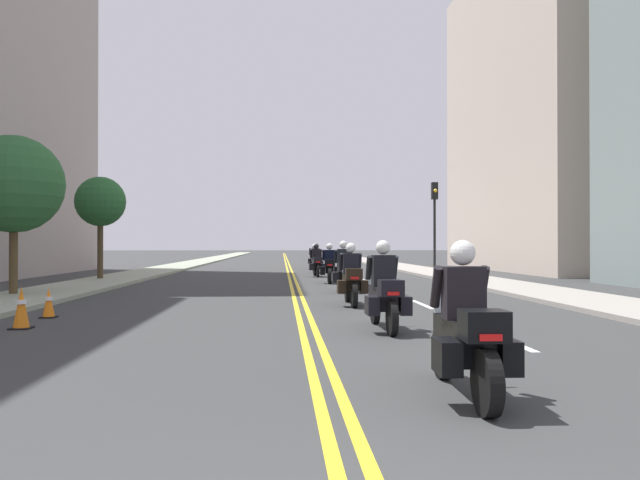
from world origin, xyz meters
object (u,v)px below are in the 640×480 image
(motorcycle_7, at_px, (314,259))
(motorcycle_2, at_px, (351,280))
(street_tree_0, at_px, (14,184))
(motorcycle_1, at_px, (384,294))
(motorcycle_0, at_px, (466,335))
(motorcycle_6, at_px, (315,261))
(traffic_cone_1, at_px, (21,308))
(motorcycle_3, at_px, (344,272))
(motorcycle_5, at_px, (316,263))
(traffic_light_near, at_px, (435,212))
(traffic_cone_2, at_px, (49,303))
(street_tree_1, at_px, (100,202))
(motorcycle_4, at_px, (329,267))

(motorcycle_7, bearing_deg, motorcycle_2, -90.25)
(street_tree_0, bearing_deg, motorcycle_1, -38.24)
(motorcycle_0, height_order, motorcycle_7, motorcycle_7)
(motorcycle_6, distance_m, street_tree_0, 18.61)
(motorcycle_0, xyz_separation_m, street_tree_0, (-9.64, 12.53, 2.66))
(motorcycle_2, height_order, traffic_cone_1, motorcycle_2)
(motorcycle_3, bearing_deg, motorcycle_1, -89.47)
(motorcycle_5, bearing_deg, traffic_light_near, -16.27)
(motorcycle_6, xyz_separation_m, traffic_cone_2, (-6.77, -20.88, -0.33))
(motorcycle_6, bearing_deg, street_tree_1, -144.36)
(motorcycle_3, height_order, motorcycle_5, motorcycle_3)
(motorcycle_6, distance_m, motorcycle_7, 5.42)
(motorcycle_1, height_order, traffic_cone_2, motorcycle_1)
(motorcycle_3, xyz_separation_m, motorcycle_7, (0.05, 19.58, -0.00))
(motorcycle_6, relative_size, street_tree_0, 0.47)
(street_tree_1, bearing_deg, motorcycle_6, 37.78)
(motorcycle_6, distance_m, traffic_cone_2, 21.96)
(motorcycle_6, bearing_deg, motorcycle_5, -94.64)
(traffic_light_near, bearing_deg, motorcycle_7, 114.79)
(motorcycle_5, bearing_deg, street_tree_1, -164.20)
(street_tree_0, bearing_deg, traffic_cone_1, -66.31)
(motorcycle_1, bearing_deg, motorcycle_5, 89.07)
(motorcycle_4, height_order, street_tree_0, street_tree_0)
(motorcycle_3, height_order, traffic_cone_1, motorcycle_3)
(motorcycle_3, bearing_deg, traffic_cone_1, -126.94)
(motorcycle_5, height_order, traffic_light_near, traffic_light_near)
(street_tree_0, bearing_deg, traffic_light_near, 33.94)
(motorcycle_1, bearing_deg, motorcycle_0, -91.36)
(motorcycle_7, height_order, traffic_light_near, traffic_light_near)
(traffic_cone_1, bearing_deg, motorcycle_4, 63.46)
(street_tree_0, relative_size, street_tree_1, 1.07)
(motorcycle_0, relative_size, street_tree_0, 0.47)
(motorcycle_2, distance_m, traffic_cone_2, 7.05)
(traffic_light_near, xyz_separation_m, street_tree_1, (-14.83, -1.81, 0.25))
(motorcycle_7, distance_m, traffic_light_near, 12.38)
(motorcycle_5, bearing_deg, motorcycle_4, -89.85)
(street_tree_1, bearing_deg, traffic_cone_2, -78.34)
(traffic_cone_1, relative_size, street_tree_0, 0.16)
(motorcycle_0, relative_size, motorcycle_3, 1.02)
(traffic_cone_1, bearing_deg, traffic_light_near, 55.05)
(traffic_cone_1, distance_m, street_tree_0, 8.14)
(motorcycle_2, xyz_separation_m, street_tree_1, (-9.44, 11.19, 2.70))
(street_tree_0, bearing_deg, motorcycle_2, -17.00)
(motorcycle_7, bearing_deg, motorcycle_6, -91.55)
(traffic_light_near, bearing_deg, motorcycle_0, -103.25)
(motorcycle_1, bearing_deg, motorcycle_3, 87.50)
(motorcycle_3, relative_size, traffic_light_near, 0.49)
(motorcycle_3, relative_size, traffic_cone_1, 2.78)
(motorcycle_3, distance_m, traffic_cone_1, 10.84)
(traffic_cone_1, distance_m, traffic_light_near, 20.96)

